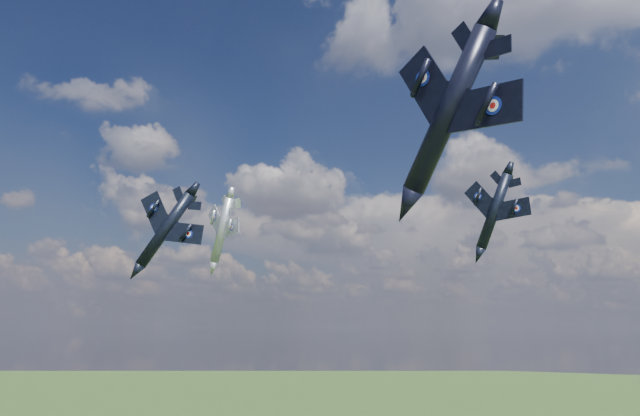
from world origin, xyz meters
The scene contains 4 objects.
jet_lead_navy centered at (-7.34, 3.39, 79.55)m, with size 9.72×13.55×2.80m, color black, non-canonical shape.
jet_right_navy centered at (30.70, -13.52, 82.12)m, with size 10.99×15.32×3.17m, color black, non-canonical shape.
jet_high_navy centered at (23.01, 36.75, 84.60)m, with size 10.88×15.17×3.14m, color black, non-canonical shape.
jet_left_silver centered at (-16.14, 26.08, 83.23)m, with size 10.22×14.25×2.95m, color #9A9CA4, non-canonical shape.
Camera 1 is at (40.89, -51.13, 68.47)m, focal length 35.00 mm.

